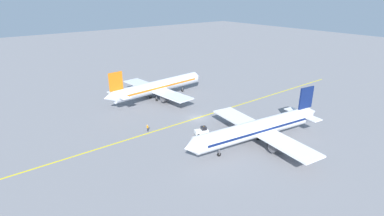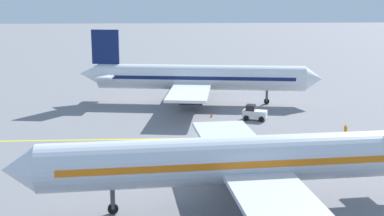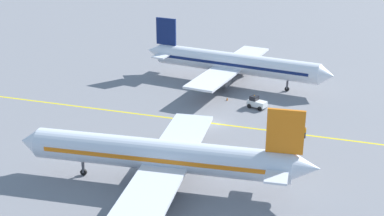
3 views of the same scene
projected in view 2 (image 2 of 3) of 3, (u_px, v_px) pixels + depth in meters
ground_plane at (220, 138)px, 60.11m from camera, size 400.00×400.00×0.00m
apron_yellow_centreline at (220, 138)px, 60.11m from camera, size 0.79×120.00×0.01m
airplane_at_gate at (245, 160)px, 40.55m from camera, size 28.35×35.55×10.60m
airplane_adjacent_stand at (198, 78)px, 77.76m from camera, size 28.45×35.51×10.60m
baggage_tug_white at (254, 113)px, 68.17m from camera, size 2.53×3.33×2.11m
ground_crew_worker at (345, 131)px, 59.67m from camera, size 0.58×0.26×1.68m
traffic_cone_mid_apron at (212, 115)px, 69.89m from camera, size 0.32×0.32×0.55m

